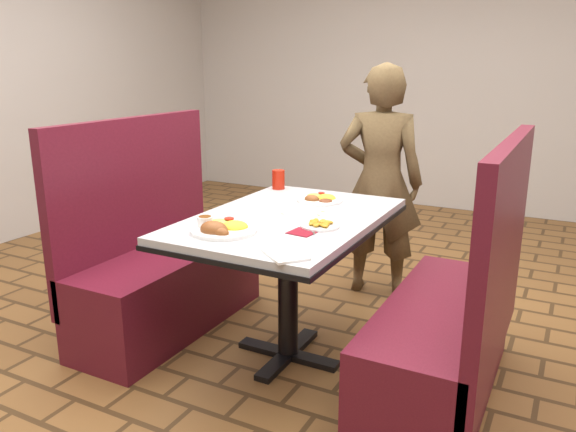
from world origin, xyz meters
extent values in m
plane|color=brown|center=(0.00, 0.00, 0.00)|extent=(7.00, 7.00, 0.00)
cube|color=beige|center=(0.00, 3.50, 1.40)|extent=(6.00, 0.04, 2.80)
cube|color=silver|center=(0.00, 0.00, 0.73)|extent=(0.80, 1.20, 0.03)
cube|color=black|center=(0.00, 0.00, 0.70)|extent=(0.81, 1.21, 0.02)
cylinder|color=black|center=(0.00, 0.00, 0.36)|extent=(0.10, 0.10, 0.69)
cube|color=black|center=(0.00, 0.00, 0.01)|extent=(0.55, 0.08, 0.03)
cube|color=black|center=(0.00, 0.00, 0.01)|extent=(0.08, 0.55, 0.03)
cube|color=maroon|center=(-0.75, 0.00, 0.23)|extent=(0.45, 1.20, 0.45)
cube|color=maroon|center=(-0.97, 0.00, 0.70)|extent=(0.06, 1.20, 0.95)
cube|color=maroon|center=(0.75, 0.00, 0.23)|extent=(0.45, 1.20, 0.45)
cube|color=maroon|center=(0.97, 0.00, 0.70)|extent=(0.06, 1.20, 0.95)
imported|color=brown|center=(0.11, 1.05, 0.73)|extent=(0.59, 0.44, 1.46)
cylinder|color=white|center=(-0.12, -0.36, 0.76)|extent=(0.29, 0.29, 0.02)
ellipsoid|color=yellow|center=(-0.09, -0.32, 0.79)|extent=(0.12, 0.12, 0.05)
ellipsoid|color=#99CB51|center=(-0.18, -0.31, 0.79)|extent=(0.12, 0.10, 0.04)
cylinder|color=red|center=(-0.15, -0.29, 0.79)|extent=(0.04, 0.04, 0.01)
ellipsoid|color=brown|center=(-0.14, -0.42, 0.80)|extent=(0.13, 0.10, 0.07)
ellipsoid|color=brown|center=(-0.09, -0.44, 0.79)|extent=(0.07, 0.05, 0.04)
cylinder|color=white|center=(-0.22, -0.37, 0.79)|extent=(0.07, 0.07, 0.04)
cylinder|color=brown|center=(-0.22, -0.37, 0.81)|extent=(0.06, 0.06, 0.01)
cylinder|color=white|center=(0.01, 0.34, 0.76)|extent=(0.24, 0.24, 0.01)
ellipsoid|color=yellow|center=(0.04, 0.37, 0.79)|extent=(0.10, 0.10, 0.04)
ellipsoid|color=#99CB51|center=(-0.03, 0.38, 0.78)|extent=(0.10, 0.08, 0.03)
cylinder|color=red|center=(0.00, 0.40, 0.78)|extent=(0.04, 0.04, 0.01)
ellipsoid|color=brown|center=(0.06, 0.31, 0.78)|extent=(0.07, 0.07, 0.02)
ellipsoid|color=brown|center=(-0.01, 0.30, 0.79)|extent=(0.08, 0.06, 0.05)
cylinder|color=white|center=(0.21, -0.10, 0.76)|extent=(0.18, 0.18, 0.01)
cube|color=maroon|center=(0.18, -0.21, 0.75)|extent=(0.12, 0.12, 0.00)
cube|color=silver|center=(0.21, -0.18, 0.75)|extent=(0.08, 0.10, 0.00)
cylinder|color=#B31B0B|center=(-0.33, 0.51, 0.80)|extent=(0.07, 0.07, 0.11)
cube|color=white|center=(0.26, -0.51, 0.76)|extent=(0.22, 0.21, 0.01)
cube|color=#BDBDC1|center=(-0.09, -0.36, 0.76)|extent=(0.06, 0.16, 0.00)
cube|color=silver|center=(-0.11, -0.38, 0.76)|extent=(0.08, 0.12, 0.00)
camera|label=1|loc=(1.20, -2.29, 1.46)|focal=35.00mm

